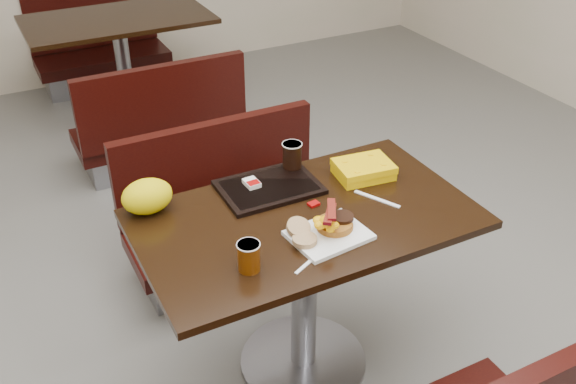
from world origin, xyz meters
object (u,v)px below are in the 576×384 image
table_near (304,295)px  bench_far_n (100,43)px  clamshell (363,169)px  bench_near_n (233,209)px  bench_far_s (156,112)px  paper_bag (147,196)px  tray (269,187)px  coffee_cup_far (292,155)px  knife (377,199)px  pancake_stack (335,224)px  hashbrown_sleeve_left (252,183)px  platter (329,235)px  table_far (124,71)px  coffee_cup_near (249,257)px  fork (304,266)px

table_near → bench_far_n: 3.30m
table_near → clamshell: clamshell is taller
bench_near_n → clamshell: 0.78m
bench_far_s → paper_bag: 1.75m
tray → coffee_cup_far: size_ratio=3.60×
knife → paper_bag: paper_bag is taller
pancake_stack → knife: pancake_stack is taller
table_near → hashbrown_sleeve_left: 0.48m
platter → hashbrown_sleeve_left: bearing=98.8°
bench_far_s → tray: size_ratio=2.71×
table_near → table_far: size_ratio=1.00×
table_near → coffee_cup_far: bearing=71.2°
coffee_cup_near → coffee_cup_far: coffee_cup_far is taller
tray → clamshell: (0.37, -0.08, 0.02)m
bench_far_n → fork: (-0.14, -3.55, 0.39)m
bench_near_n → platter: bearing=-89.5°
table_near → clamshell: (0.33, 0.14, 0.40)m
tray → clamshell: bearing=-11.4°
knife → paper_bag: size_ratio=1.02×
bench_far_n → pancake_stack: 3.45m
coffee_cup_near → coffee_cup_far: size_ratio=0.97×
bench_far_s → knife: (0.28, -1.93, 0.39)m
bench_far_s → pancake_stack: size_ratio=7.87×
pancake_stack → coffee_cup_near: 0.35m
knife → tray: 0.41m
coffee_cup_near → bench_far_s: bearing=81.7°
coffee_cup_far → fork: bearing=-114.0°
bench_far_s → coffee_cup_near: size_ratio=10.09×
hashbrown_sleeve_left → table_far: bearing=85.0°
bench_far_n → paper_bag: 3.09m
pancake_stack → hashbrown_sleeve_left: (-0.14, 0.38, -0.00)m
bench_far_s → bench_far_n: bearing=90.0°
hashbrown_sleeve_left → table_near: bearing=-71.6°
hashbrown_sleeve_left → tray: bearing=-31.1°
hashbrown_sleeve_left → clamshell: 0.44m
bench_near_n → knife: (0.28, -0.73, 0.39)m
clamshell → fork: bearing=-133.6°
table_far → bench_far_n: (0.00, 0.70, -0.02)m
table_near → fork: size_ratio=9.66×
coffee_cup_far → bench_near_n: bearing=104.7°
bench_far_s → paper_bag: paper_bag is taller
bench_far_n → clamshell: bearing=-84.0°
bench_far_n → coffee_cup_near: bearing=-95.0°
platter → tray: 0.37m
bench_near_n → fork: 1.04m
bench_far_n → coffee_cup_far: coffee_cup_far is taller
pancake_stack → paper_bag: 0.67m
bench_near_n → coffee_cup_near: size_ratio=10.09×
coffee_cup_far → paper_bag: 0.59m
bench_far_n → knife: knife is taller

